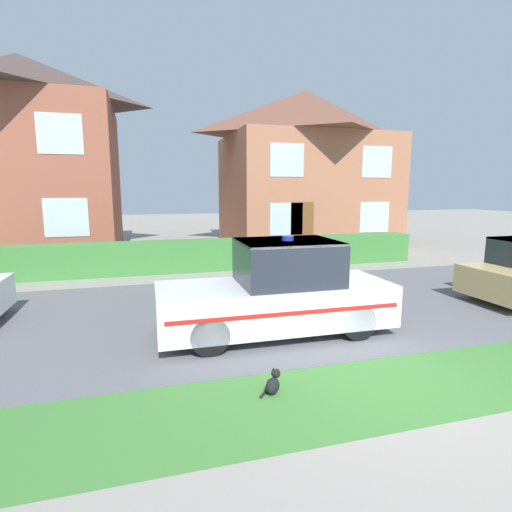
% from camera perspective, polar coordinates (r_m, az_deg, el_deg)
% --- Properties ---
extents(ground_plane, '(80.00, 80.00, 0.00)m').
position_cam_1_polar(ground_plane, '(5.90, 20.31, -17.14)').
color(ground_plane, gray).
extents(road_strip, '(28.00, 6.06, 0.01)m').
position_cam_1_polar(road_strip, '(9.10, 5.61, -7.06)').
color(road_strip, '#5B5B60').
rests_on(road_strip, ground).
extents(lawn_verge, '(28.00, 1.72, 0.01)m').
position_cam_1_polar(lawn_verge, '(5.90, 20.27, -17.08)').
color(lawn_verge, '#3D7533').
rests_on(lawn_verge, ground).
extents(garden_hedge, '(14.19, 0.80, 0.99)m').
position_cam_1_polar(garden_hedge, '(13.09, -5.93, 0.21)').
color(garden_hedge, '#3D7F38').
rests_on(garden_hedge, ground).
extents(police_car, '(4.18, 1.65, 1.77)m').
position_cam_1_polar(police_car, '(7.21, 3.18, -5.22)').
color(police_car, black).
rests_on(police_car, road_strip).
extents(cat, '(0.34, 0.29, 0.31)m').
position_cam_1_polar(cat, '(5.37, 2.48, -17.78)').
color(cat, black).
rests_on(cat, ground).
extents(house_left, '(7.02, 6.68, 7.66)m').
position_cam_1_polar(house_left, '(18.43, -30.13, 12.29)').
color(house_left, '#93513D').
rests_on(house_left, ground).
extents(house_right, '(7.71, 6.14, 7.14)m').
position_cam_1_polar(house_right, '(19.68, 7.07, 12.46)').
color(house_right, '#A86B4C').
rests_on(house_right, ground).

